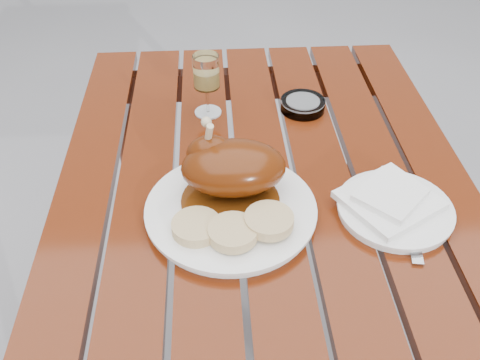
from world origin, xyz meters
name	(u,v)px	position (x,y,z in m)	size (l,w,h in m)	color
table	(262,315)	(0.00, 0.00, 0.38)	(0.80, 1.20, 0.75)	#63220B
dinner_plate	(231,211)	(-0.07, -0.05, 0.76)	(0.31, 0.31, 0.02)	white
roast_duck	(230,167)	(-0.07, 0.00, 0.82)	(0.19, 0.18, 0.14)	#4F2409
bread_dumplings	(233,226)	(-0.07, -0.11, 0.78)	(0.21, 0.10, 0.03)	tan
wine_glass	(207,85)	(-0.11, 0.29, 0.82)	(0.06, 0.06, 0.14)	tan
side_plate	(395,210)	(0.22, -0.06, 0.76)	(0.21, 0.21, 0.02)	white
napkin	(389,200)	(0.21, -0.05, 0.77)	(0.15, 0.14, 0.01)	white
ashtray	(303,105)	(0.11, 0.29, 0.76)	(0.10, 0.10, 0.03)	#B2B7BC
fork	(213,224)	(-0.10, -0.07, 0.75)	(0.02, 0.19, 0.01)	gray
knife	(410,222)	(0.24, -0.09, 0.75)	(0.02, 0.20, 0.01)	gray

